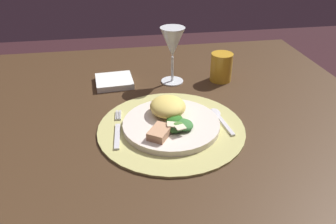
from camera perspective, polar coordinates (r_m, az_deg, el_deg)
name	(u,v)px	position (r m, az deg, el deg)	size (l,w,h in m)	color
dining_table	(149,152)	(0.99, -3.30, -6.89)	(1.27, 1.00, 0.75)	#412C1A
placemat	(171,128)	(0.82, 0.56, -2.79)	(0.37, 0.37, 0.01)	tan
dinner_plate	(171,124)	(0.81, 0.56, -2.17)	(0.24, 0.24, 0.02)	silver
pasta_serving	(168,106)	(0.84, -0.04, 0.98)	(0.10, 0.09, 0.04)	#E8CC61
salad_greens	(178,125)	(0.78, 1.75, -2.21)	(0.07, 0.08, 0.03)	#306226
bread_piece	(160,132)	(0.76, -1.44, -3.56)	(0.06, 0.04, 0.02)	tan
fork	(118,130)	(0.81, -8.73, -3.16)	(0.02, 0.17, 0.00)	silver
spoon	(218,116)	(0.87, 8.75, -0.77)	(0.03, 0.13, 0.01)	silver
napkin	(114,81)	(1.06, -9.31, 5.28)	(0.11, 0.11, 0.02)	white
wine_glass	(172,44)	(1.01, 0.78, 11.67)	(0.08, 0.08, 0.18)	silver
amber_tumbler	(221,67)	(1.07, 9.23, 7.69)	(0.07, 0.07, 0.09)	gold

